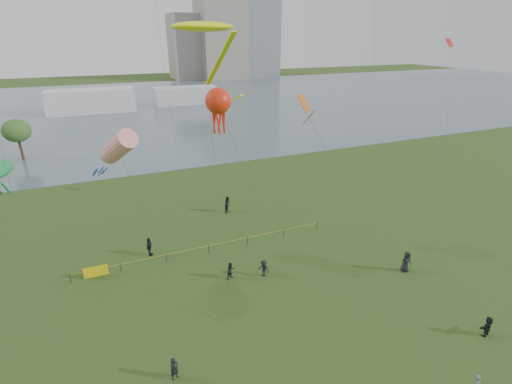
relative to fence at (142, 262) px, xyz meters
name	(u,v)px	position (x,y,z in m)	size (l,w,h in m)	color
ground_plane	(317,365)	(8.77, -15.39, -0.55)	(400.00, 400.00, 0.00)	#203912
lake	(137,106)	(8.77, 84.61, -0.53)	(400.00, 120.00, 0.08)	slate
building_mid	(221,35)	(54.77, 146.61, 18.45)	(20.00, 20.00, 38.00)	gray
building_low	(188,47)	(40.77, 152.61, 13.45)	(16.00, 18.00, 28.00)	gray
pavilion_left	(91,101)	(-3.23, 79.61, 2.45)	(22.00, 8.00, 6.00)	silver
pavilion_right	(186,96)	(22.77, 82.61, 1.95)	(18.00, 7.00, 5.00)	silver
fence	(142,262)	(0.00, 0.00, 0.00)	(24.07, 0.07, 1.05)	black
spectator_a	(231,271)	(6.75, -4.69, 0.22)	(0.75, 0.59, 1.55)	black
spectator_b	(264,268)	(9.46, -5.45, 0.22)	(1.00, 0.58, 1.55)	black
spectator_c	(149,247)	(0.88, 1.71, 0.36)	(1.08, 0.45, 1.84)	black
spectator_d	(406,262)	(21.28, -9.58, 0.41)	(0.94, 0.61, 1.93)	black
spectator_e	(488,326)	(20.90, -17.69, 0.22)	(1.44, 0.46, 1.55)	black
spectator_f	(174,369)	(0.32, -12.86, 0.23)	(0.57, 0.37, 1.56)	black
spectator_g	(228,204)	(10.68, 7.66, 0.42)	(0.95, 0.74, 1.96)	black
kite_stingray	(203,27)	(7.18, 1.92, 19.23)	(5.18, 10.10, 20.27)	#3F3F42
kite_windsock	(118,147)	(-0.48, 3.15, 9.81)	(4.64, 5.05, 12.26)	#3F3F42
kite_octopus	(218,102)	(8.36, 2.35, 13.21)	(5.06, 6.96, 15.00)	#3F3F42
kite_delta	(310,115)	(13.19, -5.45, 13.07)	(2.18, 17.18, 15.09)	#3F3F42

